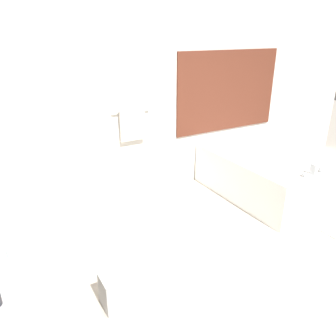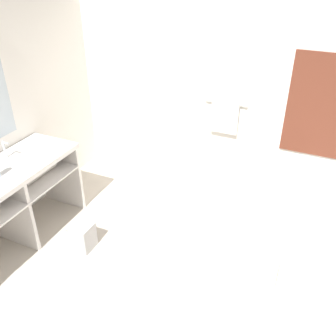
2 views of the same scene
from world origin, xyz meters
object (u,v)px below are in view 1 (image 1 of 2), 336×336
(bathtub, at_px, (263,173))
(water_bottle_1, at_px, (21,335))
(waste_bin, at_px, (115,291))
(water_bottle_3, at_px, (13,250))

(bathtub, xyz_separation_m, water_bottle_1, (-3.11, -1.74, 0.65))
(water_bottle_1, height_order, waste_bin, water_bottle_1)
(water_bottle_1, bearing_deg, bathtub, 29.23)
(bathtub, height_order, water_bottle_3, water_bottle_3)
(water_bottle_1, height_order, water_bottle_3, water_bottle_3)
(bathtub, distance_m, water_bottle_1, 3.62)
(water_bottle_3, xyz_separation_m, waste_bin, (0.64, 0.29, -0.81))
(bathtub, relative_size, water_bottle_3, 8.00)
(water_bottle_1, relative_size, waste_bin, 0.72)
(water_bottle_1, relative_size, water_bottle_3, 0.99)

